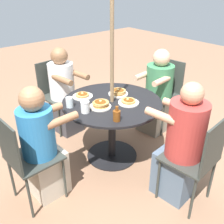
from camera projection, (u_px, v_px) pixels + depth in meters
The scene contains 18 objects.
ground_plane at pixel (112, 155), 3.15m from camera, with size 12.00×12.00×0.00m, color #8C664C.
patio_table at pixel (112, 114), 2.88m from camera, with size 1.08×1.08×0.72m.
umbrella_pole at pixel (112, 64), 2.62m from camera, with size 0.04×0.04×2.26m, color #846B4C.
patio_chair_north at pixel (25, 155), 2.27m from camera, with size 0.44×0.44×0.92m.
diner_north at pixel (42, 148), 2.37m from camera, with size 0.33×0.50×1.14m.
patio_chair_east at pixel (198, 157), 2.25m from camera, with size 0.45×0.45×0.92m.
diner_east at pixel (181, 148), 2.36m from camera, with size 0.51×0.37×1.18m.
patio_chair_south at pixel (165, 89), 3.56m from camera, with size 0.46×0.46×0.92m.
diner_south at pixel (157, 95), 3.46m from camera, with size 0.39×0.52×1.12m.
patio_chair_west at pixel (56, 90), 3.53m from camera, with size 0.46×0.46×0.92m.
diner_west at pixel (64, 94), 3.42m from camera, with size 0.55×0.37×1.15m.
pancake_plate_a at pixel (129, 102), 2.76m from camera, with size 0.22×0.22×0.05m.
pancake_plate_b at pixel (118, 93), 2.96m from camera, with size 0.22×0.22×0.07m.
pancake_plate_c at pixel (82, 96), 2.90m from camera, with size 0.22×0.22×0.05m.
pancake_plate_d at pixel (101, 105), 2.68m from camera, with size 0.22×0.22×0.07m.
syrup_bottle at pixel (117, 115), 2.42m from camera, with size 0.09×0.07×0.15m.
coffee_cup at pixel (85, 107), 2.56m from camera, with size 0.09×0.09×0.12m.
drinking_glass_a at pixel (70, 102), 2.67m from camera, with size 0.07×0.07×0.11m, color silver.
Camera 1 is at (-1.93, 1.64, 1.93)m, focal length 42.00 mm.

